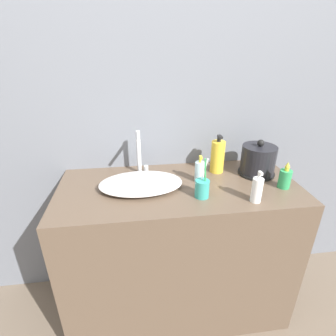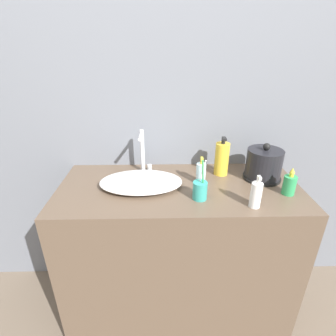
{
  "view_description": "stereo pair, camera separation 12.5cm",
  "coord_description": "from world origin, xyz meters",
  "views": [
    {
      "loc": [
        -0.21,
        -0.86,
        1.46
      ],
      "look_at": [
        -0.06,
        0.26,
        0.93
      ],
      "focal_mm": 28.0,
      "sensor_mm": 36.0,
      "label": 1
    },
    {
      "loc": [
        -0.08,
        -0.87,
        1.46
      ],
      "look_at": [
        -0.06,
        0.26,
        0.93
      ],
      "focal_mm": 28.0,
      "sensor_mm": 36.0,
      "label": 2
    }
  ],
  "objects": [
    {
      "name": "wall_back",
      "position": [
        0.0,
        0.55,
        1.3
      ],
      "size": [
        6.0,
        0.04,
        2.6
      ],
      "color": "slate",
      "rests_on": "ground_plane"
    },
    {
      "name": "faucet",
      "position": [
        -0.18,
        0.42,
        0.96
      ],
      "size": [
        0.06,
        0.14,
        0.24
      ],
      "color": "silver",
      "rests_on": "vanity_counter"
    },
    {
      "name": "hand_cream_bottle",
      "position": [
        0.23,
        0.4,
        0.92
      ],
      "size": [
        0.07,
        0.07,
        0.21
      ],
      "color": "gold",
      "rests_on": "vanity_counter"
    },
    {
      "name": "sink_basin",
      "position": [
        -0.19,
        0.27,
        0.85
      ],
      "size": [
        0.4,
        0.25,
        0.05
      ],
      "color": "white",
      "rests_on": "vanity_counter"
    },
    {
      "name": "mouthwash_bottle",
      "position": [
        0.31,
        0.08,
        0.89
      ],
      "size": [
        0.05,
        0.05,
        0.15
      ],
      "color": "white",
      "rests_on": "vanity_counter"
    },
    {
      "name": "lotion_bottle",
      "position": [
        0.11,
        0.29,
        0.88
      ],
      "size": [
        0.05,
        0.05,
        0.14
      ],
      "color": "silver",
      "rests_on": "vanity_counter"
    },
    {
      "name": "electric_kettle",
      "position": [
        0.43,
        0.34,
        0.9
      ],
      "size": [
        0.19,
        0.19,
        0.19
      ],
      "color": "black",
      "rests_on": "vanity_counter"
    },
    {
      "name": "vanity_counter",
      "position": [
        0.0,
        0.26,
        0.41
      ],
      "size": [
        1.19,
        0.53,
        0.83
      ],
      "color": "brown",
      "rests_on": "ground_plane"
    },
    {
      "name": "toothbrush_cup",
      "position": [
        0.08,
        0.15,
        0.87
      ],
      "size": [
        0.07,
        0.07,
        0.2
      ],
      "color": "teal",
      "rests_on": "vanity_counter"
    },
    {
      "name": "shampoo_bottle",
      "position": [
        0.5,
        0.18,
        0.88
      ],
      "size": [
        0.06,
        0.06,
        0.13
      ],
      "color": "#2D9956",
      "rests_on": "vanity_counter"
    }
  ]
}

